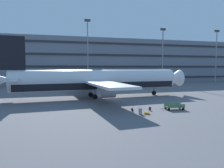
# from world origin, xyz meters

# --- Properties ---
(ground_plane) EXTENTS (600.00, 600.00, 0.00)m
(ground_plane) POSITION_xyz_m (0.00, 0.00, 0.00)
(ground_plane) COLOR #5B5B60
(terminal_structure) EXTENTS (176.35, 18.23, 16.08)m
(terminal_structure) POSITION_xyz_m (0.00, 43.75, 8.04)
(terminal_structure) COLOR slate
(terminal_structure) RESTS_ON ground_plane
(airliner) EXTENTS (37.61, 30.34, 10.95)m
(airliner) POSITION_xyz_m (-2.53, 1.86, 3.28)
(airliner) COLOR silver
(airliner) RESTS_ON ground_plane
(light_mast_center_left) EXTENTS (1.80, 0.50, 20.33)m
(light_mast_center_left) POSITION_xyz_m (0.20, 28.02, 11.83)
(light_mast_center_left) COLOR gray
(light_mast_center_left) RESTS_ON ground_plane
(light_mast_center_right) EXTENTS (1.80, 0.50, 18.90)m
(light_mast_center_right) POSITION_xyz_m (25.89, 28.02, 11.09)
(light_mast_center_right) COLOR gray
(light_mast_center_right) RESTS_ON ground_plane
(light_mast_right) EXTENTS (1.80, 0.50, 19.34)m
(light_mast_right) POSITION_xyz_m (47.91, 28.02, 11.32)
(light_mast_right) COLOR gray
(light_mast_right) RESTS_ON ground_plane
(suitcase_purple) EXTENTS (0.43, 0.33, 0.93)m
(suitcase_purple) POSITION_xyz_m (-0.37, -13.55, 0.40)
(suitcase_purple) COLOR gray
(suitcase_purple) RESTS_ON ground_plane
(suitcase_navy) EXTENTS (0.76, 0.68, 0.25)m
(suitcase_navy) POSITION_xyz_m (0.42, -13.77, 0.13)
(suitcase_navy) COLOR orange
(suitcase_navy) RESTS_ON ground_plane
(backpack_laid_flat) EXTENTS (0.39, 0.44, 0.56)m
(backpack_laid_flat) POSITION_xyz_m (1.76, -11.84, 0.25)
(backpack_laid_flat) COLOR maroon
(backpack_laid_flat) RESTS_ON ground_plane
(backpack_large) EXTENTS (0.29, 0.34, 0.50)m
(backpack_large) POSITION_xyz_m (-0.67, -11.63, 0.22)
(backpack_large) COLOR black
(backpack_large) RESTS_ON ground_plane
(baggage_cart) EXTENTS (3.36, 1.61, 0.82)m
(baggage_cart) POSITION_xyz_m (5.31, -12.13, 0.43)
(baggage_cart) COLOR #4C724C
(baggage_cart) RESTS_ON ground_plane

